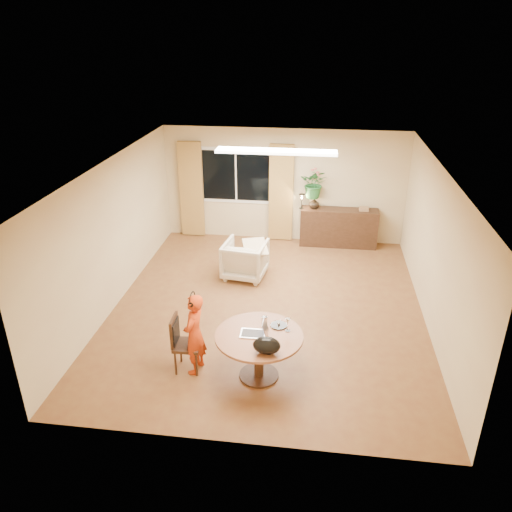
{
  "coord_description": "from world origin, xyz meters",
  "views": [
    {
      "loc": [
        0.81,
        -7.75,
        4.66
      ],
      "look_at": [
        -0.18,
        -0.2,
        1.11
      ],
      "focal_mm": 35.0,
      "sensor_mm": 36.0,
      "label": 1
    }
  ],
  "objects": [
    {
      "name": "curtain_left",
      "position": [
        -2.15,
        3.15,
        1.15
      ],
      "size": [
        0.55,
        0.08,
        2.25
      ],
      "primitive_type": "cube",
      "color": "olive",
      "rests_on": "wall_back"
    },
    {
      "name": "tumbler",
      "position": [
        0.13,
        -1.65,
        0.77
      ],
      "size": [
        0.09,
        0.09,
        0.12
      ],
      "primitive_type": null,
      "rotation": [
        0.0,
        0.0,
        -0.09
      ],
      "color": "white",
      "rests_on": "dining_table"
    },
    {
      "name": "wall_back",
      "position": [
        0.0,
        3.25,
        1.3
      ],
      "size": [
        5.5,
        0.0,
        5.5
      ],
      "primitive_type": "plane",
      "rotation": [
        1.57,
        0.0,
        0.0
      ],
      "color": "tan",
      "rests_on": "floor"
    },
    {
      "name": "handbag",
      "position": [
        0.24,
        -2.35,
        0.83
      ],
      "size": [
        0.38,
        0.24,
        0.25
      ],
      "primitive_type": null,
      "rotation": [
        0.0,
        0.0,
        -0.06
      ],
      "color": "black",
      "rests_on": "dining_table"
    },
    {
      "name": "pot_lid",
      "position": [
        0.34,
        -1.68,
        0.73
      ],
      "size": [
        0.25,
        0.25,
        0.04
      ],
      "primitive_type": null,
      "rotation": [
        0.0,
        0.0,
        -0.03
      ],
      "color": "white",
      "rests_on": "dining_table"
    },
    {
      "name": "bouquet",
      "position": [
        0.7,
        3.01,
        1.45
      ],
      "size": [
        0.67,
        0.6,
        0.66
      ],
      "primitive_type": "imported",
      "rotation": [
        0.0,
        0.0,
        -0.16
      ],
      "color": "#266729",
      "rests_on": "vase"
    },
    {
      "name": "desk_lamp",
      "position": [
        0.43,
        2.96,
        1.05
      ],
      "size": [
        0.17,
        0.17,
        0.36
      ],
      "primitive_type": null,
      "rotation": [
        0.0,
        0.0,
        -0.21
      ],
      "color": "black",
      "rests_on": "sideboard"
    },
    {
      "name": "wine_glass",
      "position": [
        0.48,
        -1.79,
        0.82
      ],
      "size": [
        0.08,
        0.08,
        0.21
      ],
      "primitive_type": null,
      "rotation": [
        0.0,
        0.0,
        -0.01
      ],
      "color": "white",
      "rests_on": "dining_table"
    },
    {
      "name": "window",
      "position": [
        -1.1,
        3.23,
        1.5
      ],
      "size": [
        1.7,
        0.03,
        1.3
      ],
      "color": "white",
      "rests_on": "wall_back"
    },
    {
      "name": "sideboard",
      "position": [
        1.3,
        3.01,
        0.44
      ],
      "size": [
        1.74,
        0.43,
        0.87
      ],
      "primitive_type": "cube",
      "color": "black",
      "rests_on": "floor"
    },
    {
      "name": "wall_right",
      "position": [
        2.75,
        0.0,
        1.3
      ],
      "size": [
        0.0,
        6.5,
        6.5
      ],
      "primitive_type": "plane",
      "rotation": [
        1.57,
        0.0,
        -1.57
      ],
      "color": "tan",
      "rests_on": "floor"
    },
    {
      "name": "dining_table",
      "position": [
        0.09,
        -1.94,
        0.56
      ],
      "size": [
        1.25,
        1.25,
        0.71
      ],
      "color": "brown",
      "rests_on": "floor"
    },
    {
      "name": "child",
      "position": [
        -0.85,
        -1.92,
        0.63
      ],
      "size": [
        0.5,
        0.37,
        1.26
      ],
      "primitive_type": "imported",
      "rotation": [
        0.0,
        0.0,
        -1.74
      ],
      "color": "red",
      "rests_on": "floor"
    },
    {
      "name": "throw",
      "position": [
        -0.37,
        1.1,
        0.77
      ],
      "size": [
        0.59,
        0.66,
        0.03
      ],
      "primitive_type": null,
      "rotation": [
        0.0,
        0.0,
        0.31
      ],
      "color": "beige",
      "rests_on": "armchair"
    },
    {
      "name": "ceiling_panel",
      "position": [
        0.0,
        1.2,
        2.57
      ],
      "size": [
        2.2,
        0.35,
        0.05
      ],
      "primitive_type": "cube",
      "color": "white",
      "rests_on": "ceiling"
    },
    {
      "name": "wall_left",
      "position": [
        -2.75,
        0.0,
        1.3
      ],
      "size": [
        0.0,
        6.5,
        6.5
      ],
      "primitive_type": "plane",
      "rotation": [
        1.57,
        0.0,
        1.57
      ],
      "color": "tan",
      "rests_on": "floor"
    },
    {
      "name": "floor",
      "position": [
        0.0,
        0.0,
        0.0
      ],
      "size": [
        6.5,
        6.5,
        0.0
      ],
      "primitive_type": "plane",
      "color": "brown",
      "rests_on": "ground"
    },
    {
      "name": "vase",
      "position": [
        0.71,
        3.01,
        0.99
      ],
      "size": [
        0.27,
        0.27,
        0.25
      ],
      "primitive_type": "imported",
      "rotation": [
        0.0,
        0.0,
        0.15
      ],
      "color": "black",
      "rests_on": "sideboard"
    },
    {
      "name": "curtain_right",
      "position": [
        -0.05,
        3.15,
        1.15
      ],
      "size": [
        0.55,
        0.08,
        2.25
      ],
      "primitive_type": "cube",
      "color": "olive",
      "rests_on": "wall_back"
    },
    {
      "name": "book_stack",
      "position": [
        1.83,
        3.01,
        0.91
      ],
      "size": [
        0.25,
        0.21,
        0.09
      ],
      "primitive_type": null,
      "rotation": [
        0.0,
        0.0,
        -0.25
      ],
      "color": "#8E6048",
      "rests_on": "sideboard"
    },
    {
      "name": "ceiling",
      "position": [
        0.0,
        0.0,
        2.6
      ],
      "size": [
        6.5,
        6.5,
        0.0
      ],
      "primitive_type": "plane",
      "rotation": [
        3.14,
        0.0,
        0.0
      ],
      "color": "white",
      "rests_on": "wall_back"
    },
    {
      "name": "laptop",
      "position": [
        0.0,
        -1.93,
        0.84
      ],
      "size": [
        0.38,
        0.26,
        0.25
      ],
      "primitive_type": null,
      "rotation": [
        0.0,
        0.0,
        0.01
      ],
      "color": "#B7B7BC",
      "rests_on": "dining_table"
    },
    {
      "name": "armchair",
      "position": [
        -0.59,
        1.16,
        0.38
      ],
      "size": [
        0.92,
        0.94,
        0.76
      ],
      "primitive_type": "imported",
      "rotation": [
        0.0,
        0.0,
        3.0
      ],
      "color": "beige",
      "rests_on": "floor"
    },
    {
      "name": "dining_chair",
      "position": [
        -0.97,
        -1.91,
        0.44
      ],
      "size": [
        0.43,
        0.39,
        0.88
      ],
      "primitive_type": null,
      "rotation": [
        0.0,
        0.0,
        0.02
      ],
      "color": "black",
      "rests_on": "floor"
    }
  ]
}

